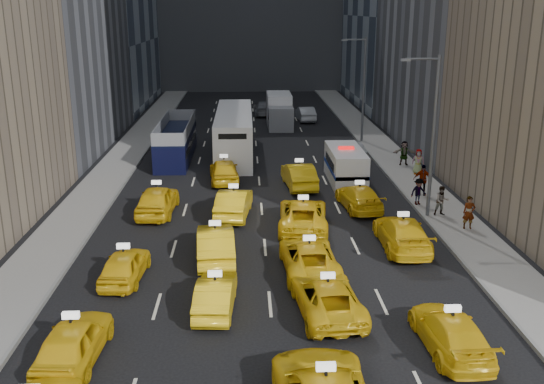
{
  "coord_description": "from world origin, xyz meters",
  "views": [
    {
      "loc": [
        -0.89,
        -19.85,
        11.36
      ],
      "look_at": [
        0.47,
        10.81,
        2.0
      ],
      "focal_mm": 40.0,
      "sensor_mm": 36.0,
      "label": 1
    }
  ],
  "objects": [
    {
      "name": "city_bus",
      "position": [
        -1.8,
        27.98,
        1.72
      ],
      "size": [
        3.83,
        13.59,
        3.46
      ],
      "rotation": [
        0.0,
        0.0,
        -0.08
      ],
      "color": "white",
      "rests_on": "ground"
    },
    {
      "name": "sidewalk_west",
      "position": [
        -10.5,
        25.0,
        0.07
      ],
      "size": [
        3.0,
        90.0,
        0.15
      ],
      "primitive_type": "cube",
      "color": "gray",
      "rests_on": "ground"
    },
    {
      "name": "taxi_10",
      "position": [
        1.87,
        5.02,
        0.7
      ],
      "size": [
        2.56,
        5.16,
        1.41
      ],
      "primitive_type": "imported",
      "rotation": [
        0.0,
        0.0,
        3.19
      ],
      "color": "yellow",
      "rests_on": "ground"
    },
    {
      "name": "box_truck",
      "position": [
        2.51,
        39.97,
        1.55
      ],
      "size": [
        2.79,
        7.03,
        3.15
      ],
      "rotation": [
        0.0,
        0.0,
        0.06
      ],
      "color": "white",
      "rests_on": "ground"
    },
    {
      "name": "taxi_11",
      "position": [
        6.73,
        7.65,
        0.77
      ],
      "size": [
        2.23,
        5.32,
        1.54
      ],
      "primitive_type": "imported",
      "rotation": [
        0.0,
        0.0,
        3.13
      ],
      "color": "yellow",
      "rests_on": "ground"
    },
    {
      "name": "misc_car_2",
      "position": [
        1.15,
        46.67,
        0.75
      ],
      "size": [
        2.33,
        5.28,
        1.51
      ],
      "primitive_type": "imported",
      "rotation": [
        0.0,
        0.0,
        3.18
      ],
      "color": "gray",
      "rests_on": "ground"
    },
    {
      "name": "misc_car_1",
      "position": [
        -7.29,
        39.71,
        0.76
      ],
      "size": [
        2.8,
        5.61,
        1.53
      ],
      "primitive_type": "imported",
      "rotation": [
        0.0,
        0.0,
        3.19
      ],
      "color": "black",
      "rests_on": "ground"
    },
    {
      "name": "nypd_van",
      "position": [
        5.85,
        19.57,
        1.1
      ],
      "size": [
        2.95,
        5.93,
        2.44
      ],
      "rotation": [
        0.0,
        0.0,
        0.13
      ],
      "color": "silver",
      "rests_on": "ground"
    },
    {
      "name": "taxi_13",
      "position": [
        -1.61,
        12.77,
        0.78
      ],
      "size": [
        2.21,
        4.92,
        1.57
      ],
      "primitive_type": "imported",
      "rotation": [
        0.0,
        0.0,
        3.02
      ],
      "color": "yellow",
      "rests_on": "ground"
    },
    {
      "name": "misc_car_0",
      "position": [
        7.29,
        26.27,
        0.7
      ],
      "size": [
        1.89,
        4.36,
        1.4
      ],
      "primitive_type": "imported",
      "rotation": [
        0.0,
        0.0,
        3.24
      ],
      "color": "#B6B9BE",
      "rests_on": "ground"
    },
    {
      "name": "double_decker",
      "position": [
        -6.31,
        26.84,
        1.48
      ],
      "size": [
        3.31,
        10.44,
        2.99
      ],
      "rotation": [
        0.0,
        0.0,
        -0.1
      ],
      "color": "black",
      "rests_on": "ground"
    },
    {
      "name": "taxi_14",
      "position": [
        2.13,
        10.64,
        0.76
      ],
      "size": [
        3.01,
        5.67,
        1.52
      ],
      "primitive_type": "imported",
      "rotation": [
        0.0,
        0.0,
        3.05
      ],
      "color": "yellow",
      "rests_on": "ground"
    },
    {
      "name": "taxi_4",
      "position": [
        -6.69,
        -1.8,
        0.75
      ],
      "size": [
        2.05,
        4.48,
        1.49
      ],
      "primitive_type": "imported",
      "rotation": [
        0.0,
        0.0,
        3.07
      ],
      "color": "yellow",
      "rests_on": "ground"
    },
    {
      "name": "ground",
      "position": [
        0.0,
        0.0,
        0.0
      ],
      "size": [
        160.0,
        160.0,
        0.0
      ],
      "primitive_type": "plane",
      "color": "black",
      "rests_on": "ground"
    },
    {
      "name": "taxi_17",
      "position": [
        2.59,
        18.41,
        0.8
      ],
      "size": [
        2.18,
        5.02,
        1.61
      ],
      "primitive_type": "imported",
      "rotation": [
        0.0,
        0.0,
        3.24
      ],
      "color": "yellow",
      "rests_on": "ground"
    },
    {
      "name": "streetlight_near",
      "position": [
        9.18,
        12.0,
        4.92
      ],
      "size": [
        2.15,
        0.22,
        9.0
      ],
      "color": "#595B60",
      "rests_on": "ground"
    },
    {
      "name": "taxi_7",
      "position": [
        6.08,
        -1.63,
        0.67
      ],
      "size": [
        2.08,
        4.72,
        1.35
      ],
      "primitive_type": "imported",
      "rotation": [
        0.0,
        0.0,
        3.18
      ],
      "color": "yellow",
      "rests_on": "ground"
    },
    {
      "name": "taxi_15",
      "position": [
        5.73,
        13.78,
        0.7
      ],
      "size": [
        2.45,
        4.99,
        1.4
      ],
      "primitive_type": "imported",
      "rotation": [
        0.0,
        0.0,
        3.25
      ],
      "color": "yellow",
      "rests_on": "ground"
    },
    {
      "name": "taxi_5",
      "position": [
        -2.14,
        1.61,
        0.66
      ],
      "size": [
        1.64,
        4.1,
        1.33
      ],
      "primitive_type": "imported",
      "rotation": [
        0.0,
        0.0,
        3.08
      ],
      "color": "yellow",
      "rests_on": "ground"
    },
    {
      "name": "misc_car_4",
      "position": [
        5.4,
        42.81,
        0.75
      ],
      "size": [
        1.9,
        4.65,
        1.5
      ],
      "primitive_type": "imported",
      "rotation": [
        0.0,
        0.0,
        3.21
      ],
      "color": "#ADB0B5",
      "rests_on": "ground"
    },
    {
      "name": "taxi_12",
      "position": [
        -5.98,
        13.36,
        0.83
      ],
      "size": [
        2.21,
        4.97,
        1.66
      ],
      "primitive_type": "imported",
      "rotation": [
        0.0,
        0.0,
        3.09
      ],
      "color": "yellow",
      "rests_on": "ground"
    },
    {
      "name": "taxi_6",
      "position": [
        2.18,
        1.15,
        0.69
      ],
      "size": [
        2.73,
        5.14,
        1.37
      ],
      "primitive_type": "imported",
      "rotation": [
        0.0,
        0.0,
        3.23
      ],
      "color": "yellow",
      "rests_on": "ground"
    },
    {
      "name": "pedestrian_1",
      "position": [
        10.06,
        11.99,
        0.99
      ],
      "size": [
        0.84,
        0.5,
        1.68
      ],
      "primitive_type": "imported",
      "rotation": [
        0.0,
        0.0,
        0.06
      ],
      "color": "gray",
      "rests_on": "sidewalk_east"
    },
    {
      "name": "pedestrian_4",
      "position": [
        11.17,
        20.79,
        1.04
      ],
      "size": [
        0.96,
        0.66,
        1.78
      ],
      "primitive_type": "imported",
      "rotation": [
        0.0,
        0.0,
        -0.23
      ],
      "color": "gray",
      "rests_on": "sidewalk_east"
    },
    {
      "name": "curb_east",
      "position": [
        9.05,
        25.0,
        0.09
      ],
      "size": [
        0.15,
        90.0,
        0.18
      ],
      "primitive_type": "cube",
      "color": "slate",
      "rests_on": "ground"
    },
    {
      "name": "streetlight_far",
      "position": [
        9.18,
        32.0,
        4.92
      ],
      "size": [
        2.15,
        0.22,
        9.0
      ],
      "color": "#595B60",
      "rests_on": "ground"
    },
    {
      "name": "pedestrian_0",
      "position": [
        10.81,
        9.8,
        1.04
      ],
      "size": [
        0.68,
        0.48,
        1.77
      ],
      "primitive_type": "imported",
      "rotation": [
        0.0,
        0.0,
        -0.09
      ],
      "color": "gray",
      "rests_on": "sidewalk_east"
    },
    {
      "name": "pedestrian_2",
      "position": [
        9.29,
        13.95,
        0.95
      ],
      "size": [
        1.11,
        0.71,
        1.6
      ],
      "primitive_type": "imported",
      "rotation": [
        0.0,
        0.0,
        0.3
      ],
      "color": "gray",
      "rests_on": "sidewalk_east"
    },
    {
      "name": "taxi_16",
      "position": [
        -2.37,
        19.89,
        0.79
      ],
      "size": [
        2.26,
        4.8,
        1.59
      ],
      "primitive_type": "imported",
      "rotation": [
        0.0,
        0.0,
        3.22
      ],
      "color": "yellow",
      "rests_on": "ground"
    },
    {
      "name": "sidewalk_east",
      "position": [
        10.5,
        25.0,
        0.07
      ],
      "size": [
        3.0,
        90.0,
        0.15
      ],
      "primitive_type": "cube",
      "color": "gray",
      "rests_on": "ground"
    },
    {
      "name": "curb_west",
      "position": [
        -9.05,
        25.0,
        0.09
      ],
      "size": [
        0.15,
        90.0,
        0.18
      ],
      "primitive_type": "cube",
      "color": "slate",
      "rests_on": "ground"
    },
    {
      "name": "misc_car_3",
      "position": [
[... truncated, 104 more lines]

